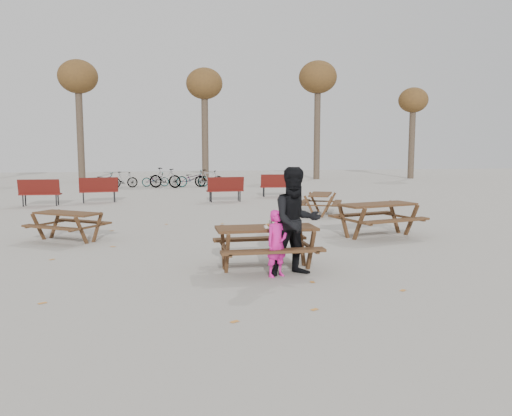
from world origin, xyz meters
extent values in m
plane|color=gray|center=(0.00, 0.00, 0.00)|extent=(80.00, 80.00, 0.00)
cube|color=#371D14|center=(0.00, 0.00, 0.75)|extent=(1.80, 0.70, 0.05)
cube|color=#371D14|center=(0.00, -0.60, 0.45)|extent=(1.80, 0.25, 0.05)
cube|color=#371D14|center=(0.00, 0.60, 0.45)|extent=(1.80, 0.25, 0.05)
cylinder|color=#371D14|center=(-0.75, -0.30, 0.36)|extent=(0.08, 0.08, 0.73)
cylinder|color=#371D14|center=(-0.75, 0.30, 0.36)|extent=(0.08, 0.08, 0.73)
cylinder|color=#371D14|center=(0.75, -0.30, 0.36)|extent=(0.08, 0.08, 0.73)
cylinder|color=#371D14|center=(0.75, 0.30, 0.36)|extent=(0.08, 0.08, 0.73)
cube|color=white|center=(0.03, -0.11, 0.79)|extent=(0.18, 0.11, 0.03)
ellipsoid|color=tan|center=(0.03, -0.11, 0.83)|extent=(0.14, 0.06, 0.05)
cylinder|color=silver|center=(0.04, -0.19, 0.85)|extent=(0.06, 0.06, 0.15)
cylinder|color=orange|center=(0.04, -0.19, 0.83)|extent=(0.07, 0.07, 0.05)
cylinder|color=white|center=(0.04, -0.19, 0.94)|extent=(0.03, 0.03, 0.02)
imported|color=#DB1B8F|center=(0.07, -0.56, 0.57)|extent=(0.49, 0.42, 1.15)
imported|color=black|center=(0.42, -0.51, 0.93)|extent=(1.01, 0.84, 1.87)
imported|color=black|center=(-5.01, 19.89, 0.43)|extent=(1.72, 0.85, 0.87)
imported|color=black|center=(-3.93, 19.89, 0.45)|extent=(1.56, 0.76, 0.90)
imported|color=black|center=(-2.22, 20.54, 0.40)|extent=(1.59, 0.71, 0.81)
imported|color=black|center=(-1.68, 19.41, 0.56)|extent=(1.92, 1.21, 1.12)
imported|color=black|center=(-0.14, 19.82, 0.48)|extent=(1.85, 0.68, 0.96)
imported|color=black|center=(0.79, 19.63, 0.49)|extent=(1.70, 0.72, 0.99)
cylinder|color=#382B21|center=(-7.00, 25.50, 3.15)|extent=(0.44, 0.44, 6.30)
ellipsoid|color=brown|center=(-7.00, 25.50, 6.75)|extent=(2.52, 2.52, 2.14)
cylinder|color=#382B21|center=(1.00, 24.50, 2.97)|extent=(0.44, 0.44, 5.95)
ellipsoid|color=brown|center=(1.00, 24.50, 6.38)|extent=(2.38, 2.38, 2.02)
cylinder|color=#382B21|center=(9.00, 25.50, 3.32)|extent=(0.44, 0.44, 6.65)
ellipsoid|color=brown|center=(9.00, 25.50, 7.12)|extent=(2.66, 2.66, 2.26)
cylinder|color=#382B21|center=(16.00, 25.00, 2.62)|extent=(0.44, 0.44, 5.25)
ellipsoid|color=brown|center=(16.00, 25.00, 5.62)|extent=(2.10, 2.10, 1.79)
camera|label=1|loc=(-1.82, -8.70, 2.18)|focal=35.00mm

